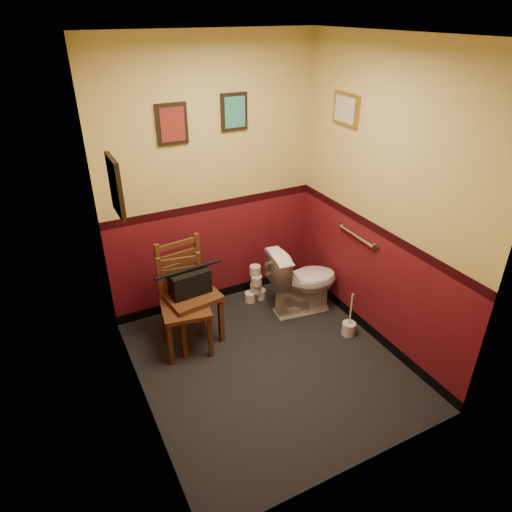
% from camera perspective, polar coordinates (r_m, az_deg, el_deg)
% --- Properties ---
extents(floor, '(2.20, 2.40, 0.00)m').
position_cam_1_polar(floor, '(4.26, 1.57, -13.35)').
color(floor, black).
rests_on(floor, ground).
extents(ceiling, '(2.20, 2.40, 0.00)m').
position_cam_1_polar(ceiling, '(3.16, 2.29, 25.92)').
color(ceiling, silver).
rests_on(ceiling, ground).
extents(wall_back, '(2.20, 0.00, 2.70)m').
position_cam_1_polar(wall_back, '(4.51, -5.58, 9.11)').
color(wall_back, maroon).
rests_on(wall_back, ground).
extents(wall_front, '(2.20, 0.00, 2.70)m').
position_cam_1_polar(wall_front, '(2.66, 14.48, -6.80)').
color(wall_front, maroon).
rests_on(wall_front, ground).
extents(wall_left, '(0.00, 2.40, 2.70)m').
position_cam_1_polar(wall_left, '(3.17, -15.82, -0.75)').
color(wall_left, maroon).
rests_on(wall_left, ground).
extents(wall_right, '(0.00, 2.40, 2.70)m').
position_cam_1_polar(wall_right, '(4.11, 15.53, 6.16)').
color(wall_right, maroon).
rests_on(wall_right, ground).
extents(grab_bar, '(0.05, 0.56, 0.06)m').
position_cam_1_polar(grab_bar, '(4.42, 12.46, 2.48)').
color(grab_bar, silver).
rests_on(grab_bar, wall_right).
extents(framed_print_back_a, '(0.28, 0.04, 0.36)m').
position_cam_1_polar(framed_print_back_a, '(4.21, -10.45, 15.90)').
color(framed_print_back_a, black).
rests_on(framed_print_back_a, wall_back).
extents(framed_print_back_b, '(0.26, 0.04, 0.34)m').
position_cam_1_polar(framed_print_back_b, '(4.41, -2.74, 17.55)').
color(framed_print_back_b, black).
rests_on(framed_print_back_b, wall_back).
extents(framed_print_left, '(0.04, 0.30, 0.38)m').
position_cam_1_polar(framed_print_left, '(3.07, -17.11, 8.32)').
color(framed_print_left, black).
rests_on(framed_print_left, wall_left).
extents(framed_print_right, '(0.04, 0.34, 0.28)m').
position_cam_1_polar(framed_print_right, '(4.34, 11.18, 17.55)').
color(framed_print_right, olive).
rests_on(framed_print_right, wall_right).
extents(toilet, '(0.78, 0.50, 0.72)m').
position_cam_1_polar(toilet, '(4.75, 5.89, -3.13)').
color(toilet, white).
rests_on(toilet, floor).
extents(toilet_brush, '(0.13, 0.13, 0.47)m').
position_cam_1_polar(toilet_brush, '(4.63, 11.51, -8.78)').
color(toilet_brush, silver).
rests_on(toilet_brush, floor).
extents(chair_left, '(0.48, 0.48, 0.90)m').
position_cam_1_polar(chair_left, '(4.24, -8.93, -6.15)').
color(chair_left, '#59321A').
rests_on(chair_left, floor).
extents(chair_right, '(0.52, 0.52, 1.00)m').
position_cam_1_polar(chair_right, '(4.33, -8.43, -4.53)').
color(chair_right, '#59321A').
rests_on(chair_right, floor).
extents(handbag, '(0.38, 0.21, 0.27)m').
position_cam_1_polar(handbag, '(4.23, -8.29, -3.24)').
color(handbag, black).
rests_on(handbag, chair_right).
extents(tp_stack, '(0.25, 0.15, 0.43)m').
position_cam_1_polar(tp_stack, '(4.97, -0.06, -3.78)').
color(tp_stack, silver).
rests_on(tp_stack, floor).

